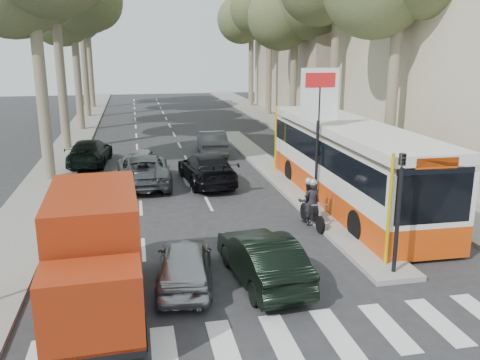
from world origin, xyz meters
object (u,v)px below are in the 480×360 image
object	(u,v)px
silver_hatchback	(185,263)
dark_hatchback	(262,258)
red_truck	(95,252)
motorcycle	(310,203)
city_bus	(348,161)

from	to	relation	value
silver_hatchback	dark_hatchback	bearing A→B (deg)	-178.35
dark_hatchback	red_truck	size ratio (longest dim) A/B	0.76
red_truck	motorcycle	bearing A→B (deg)	32.32
city_bus	red_truck	bearing A→B (deg)	-142.31
silver_hatchback	dark_hatchback	world-z (taller)	dark_hatchback
red_truck	silver_hatchback	bearing A→B (deg)	20.75
red_truck	motorcycle	size ratio (longest dim) A/B	2.64
dark_hatchback	city_bus	world-z (taller)	city_bus
silver_hatchback	red_truck	bearing A→B (deg)	29.96
city_bus	motorcycle	size ratio (longest dim) A/B	6.11
silver_hatchback	city_bus	size ratio (longest dim) A/B	0.29
red_truck	city_bus	xyz separation A→B (m)	(9.68, 7.24, 0.24)
silver_hatchback	dark_hatchback	distance (m)	2.14
red_truck	city_bus	bearing A→B (deg)	34.79
dark_hatchback	red_truck	distance (m)	4.52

